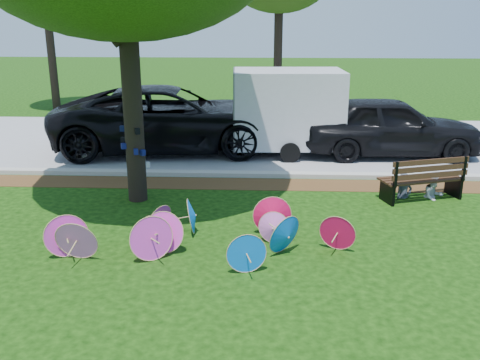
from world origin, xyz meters
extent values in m
plane|color=black|center=(0.00, 0.00, 0.00)|extent=(90.00, 90.00, 0.00)
cube|color=#472D16|center=(0.00, 4.50, 0.01)|extent=(90.00, 1.00, 0.01)
cube|color=#B7B5AD|center=(0.00, 5.20, 0.06)|extent=(90.00, 0.30, 0.12)
cube|color=gray|center=(0.00, 9.35, 0.01)|extent=(90.00, 8.00, 0.01)
cylinder|color=black|center=(-1.99, 3.21, 2.48)|extent=(0.44, 0.44, 4.96)
cone|color=#EE6ACE|center=(-1.10, 0.47, 0.32)|extent=(0.55, 0.50, 0.64)
cone|color=#DF0E48|center=(1.18, 1.23, 0.40)|extent=(0.80, 0.21, 0.79)
cone|color=blue|center=(-0.41, 1.26, 0.36)|extent=(0.31, 0.75, 0.74)
cone|color=#E438BF|center=(-1.13, 1.41, 0.28)|extent=(0.54, 0.59, 0.57)
cone|color=blue|center=(1.43, 0.34, 0.39)|extent=(0.76, 0.77, 0.78)
cone|color=#EE6ACE|center=(-2.31, -0.06, 0.40)|extent=(0.83, 0.40, 0.80)
cone|color=#EE6ACE|center=(1.20, 0.79, 0.32)|extent=(0.65, 0.32, 0.64)
cone|color=#DF0E48|center=(2.40, 0.59, 0.35)|extent=(0.72, 0.45, 0.71)
cone|color=#E438BF|center=(-1.02, 0.06, 0.41)|extent=(0.83, 0.64, 0.83)
cone|color=blue|center=(0.71, -0.38, 0.35)|extent=(0.72, 0.28, 0.71)
cone|color=#E438BF|center=(-0.83, 0.41, 0.40)|extent=(0.84, 0.47, 0.79)
cone|color=#E438BF|center=(-2.58, 0.11, 0.40)|extent=(0.81, 0.51, 0.81)
imported|color=black|center=(-1.99, 8.01, 1.02)|extent=(7.69, 4.20, 2.04)
imported|color=black|center=(4.84, 7.67, 0.92)|extent=(5.48, 2.36, 1.84)
cube|color=silver|center=(1.72, 7.72, 1.45)|extent=(3.38, 2.24, 2.90)
imported|color=#3E4554|center=(4.37, 3.64, 0.59)|extent=(0.51, 0.43, 1.19)
imported|color=#BABBC4|center=(5.07, 3.64, 0.56)|extent=(0.66, 0.59, 1.13)
cylinder|color=black|center=(-8.54, 15.29, 2.50)|extent=(0.36, 0.36, 5.00)
cylinder|color=black|center=(1.53, 14.58, 2.50)|extent=(0.36, 0.36, 5.00)
camera|label=1|loc=(1.00, -8.69, 4.27)|focal=40.00mm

